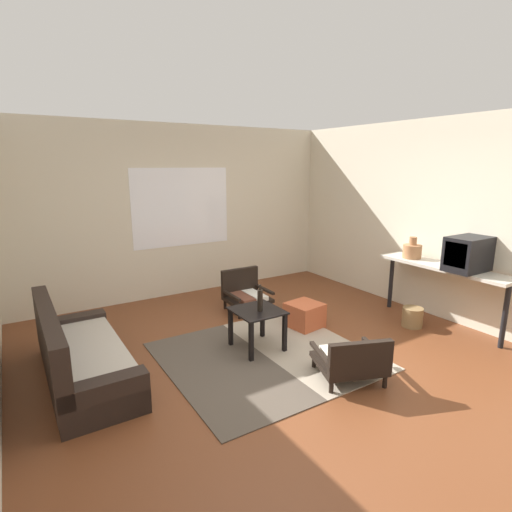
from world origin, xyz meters
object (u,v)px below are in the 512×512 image
(ottoman_orange, at_px, (304,315))
(armchair_striped_foreground, at_px, (352,360))
(coffee_table, at_px, (257,319))
(armchair_by_window, at_px, (245,292))
(glass_bottle, at_px, (260,300))
(clay_vase, at_px, (412,251))
(wicker_basket, at_px, (412,317))
(crt_television, at_px, (468,254))
(couch, at_px, (79,358))
(console_shelf, at_px, (443,272))

(ottoman_orange, bearing_deg, armchair_striped_foreground, -109.44)
(coffee_table, distance_m, ottoman_orange, 0.91)
(armchair_by_window, bearing_deg, glass_bottle, -113.14)
(clay_vase, height_order, wicker_basket, clay_vase)
(ottoman_orange, relative_size, wicker_basket, 1.55)
(coffee_table, height_order, ottoman_orange, coffee_table)
(wicker_basket, bearing_deg, crt_television, -52.93)
(couch, distance_m, clay_vase, 4.36)
(couch, xyz_separation_m, clay_vase, (4.27, -0.53, 0.69))
(armchair_striped_foreground, height_order, glass_bottle, glass_bottle)
(glass_bottle, height_order, wicker_basket, glass_bottle)
(armchair_by_window, distance_m, armchair_striped_foreground, 2.30)
(wicker_basket, bearing_deg, couch, 167.44)
(ottoman_orange, relative_size, crt_television, 0.73)
(couch, xyz_separation_m, armchair_by_window, (2.39, 0.86, 0.03))
(console_shelf, bearing_deg, armchair_striped_foreground, -168.51)
(glass_bottle, distance_m, wicker_basket, 2.18)
(armchair_by_window, distance_m, crt_television, 2.97)
(couch, distance_m, crt_television, 4.54)
(console_shelf, bearing_deg, ottoman_orange, 150.15)
(coffee_table, relative_size, armchair_striped_foreground, 0.69)
(ottoman_orange, relative_size, glass_bottle, 1.32)
(coffee_table, bearing_deg, console_shelf, -15.72)
(crt_television, bearing_deg, console_shelf, 89.39)
(armchair_by_window, xyz_separation_m, crt_television, (1.87, -2.18, 0.77))
(crt_television, relative_size, clay_vase, 1.87)
(crt_television, distance_m, wicker_basket, 1.06)
(armchair_striped_foreground, relative_size, glass_bottle, 2.55)
(ottoman_orange, height_order, glass_bottle, glass_bottle)
(armchair_by_window, xyz_separation_m, wicker_basket, (1.54, -1.73, -0.13))
(coffee_table, xyz_separation_m, armchair_striped_foreground, (0.40, -1.09, -0.14))
(armchair_by_window, relative_size, ottoman_orange, 1.49)
(clay_vase, height_order, glass_bottle, clay_vase)
(couch, xyz_separation_m, armchair_striped_foreground, (2.26, -1.43, -0.01))
(armchair_by_window, xyz_separation_m, console_shelf, (1.88, -1.88, 0.47))
(coffee_table, xyz_separation_m, clay_vase, (2.42, -0.19, 0.55))
(crt_television, bearing_deg, coffee_table, 157.96)
(coffee_table, height_order, clay_vase, clay_vase)
(armchair_by_window, relative_size, glass_bottle, 1.96)
(clay_vase, relative_size, glass_bottle, 0.96)
(couch, distance_m, armchair_striped_foreground, 2.67)
(clay_vase, relative_size, wicker_basket, 1.13)
(couch, bearing_deg, wicker_basket, -12.56)
(armchair_by_window, relative_size, console_shelf, 0.35)
(console_shelf, bearing_deg, wicker_basket, 156.29)
(console_shelf, relative_size, clay_vase, 5.82)
(glass_bottle, bearing_deg, ottoman_orange, 16.77)
(ottoman_orange, bearing_deg, crt_television, -37.48)
(coffee_table, bearing_deg, clay_vase, -4.44)
(wicker_basket, bearing_deg, glass_bottle, 166.80)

